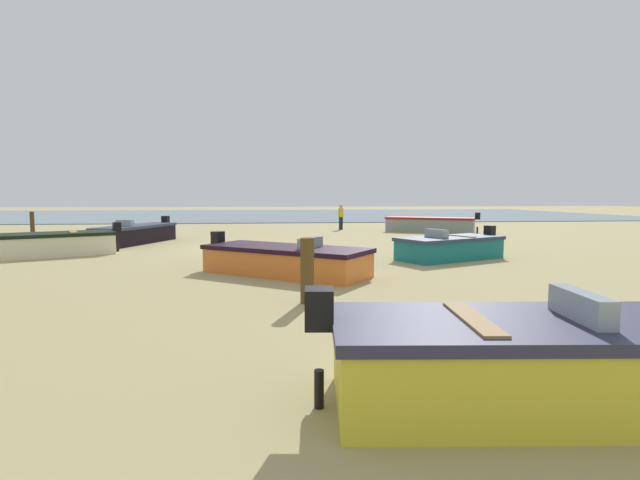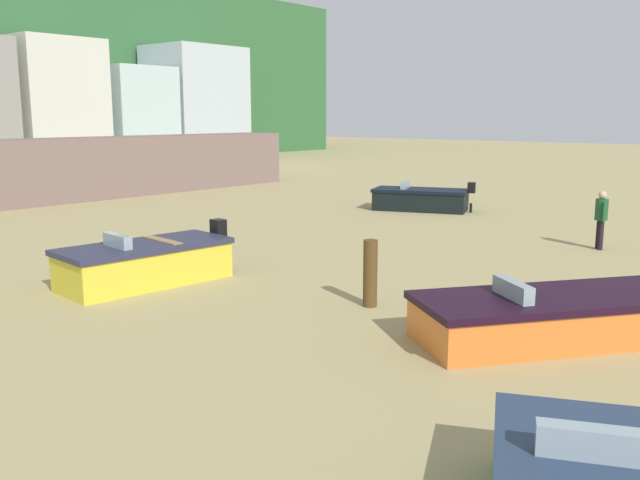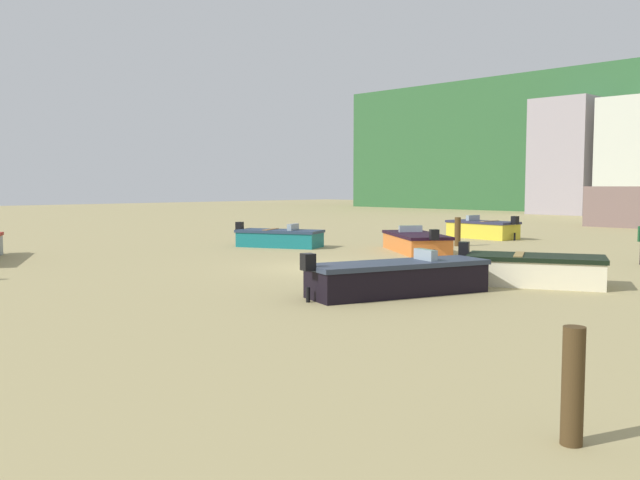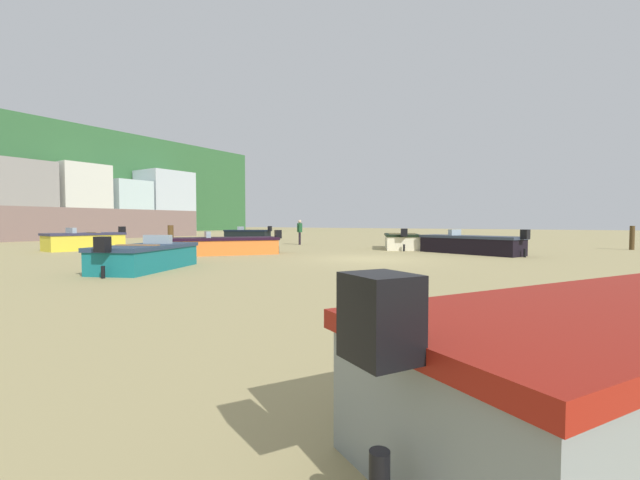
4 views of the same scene
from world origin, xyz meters
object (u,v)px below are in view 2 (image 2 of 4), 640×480
Objects in this scene: boat_orange_4 at (556,317)px; boat_black_5 at (421,199)px; boat_yellow_0 at (146,263)px; mooring_post_near_water at (370,273)px; beach_walker_distant at (601,215)px.

boat_orange_4 is 1.20× the size of boat_black_5.
boat_yellow_0 is 14.07m from boat_black_5.
beach_walker_distant reaches higher than mooring_post_near_water.
boat_orange_4 is 2.95× the size of beach_walker_distant.
beach_walker_distant is at bearing -134.99° from boat_black_5.
boat_black_5 is (13.98, 1.64, -0.04)m from boat_yellow_0.
mooring_post_near_water is at bearing -173.21° from boat_black_5.
mooring_post_near_water is at bearing 41.46° from boat_orange_4.
beach_walker_distant is (10.44, -6.32, 0.49)m from boat_yellow_0.
beach_walker_distant reaches higher than boat_yellow_0.
boat_black_5 is at bearing -13.96° from boat_orange_4.
mooring_post_near_water is 8.85m from beach_walker_distant.
mooring_post_near_water is (-12.26, -6.47, 0.22)m from boat_black_5.
boat_yellow_0 is 3.09× the size of mooring_post_near_water.
mooring_post_near_water reaches higher than boat_black_5.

